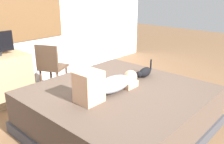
{
  "coord_description": "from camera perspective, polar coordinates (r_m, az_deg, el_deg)",
  "views": [
    {
      "loc": [
        -2.09,
        -1.67,
        1.68
      ],
      "look_at": [
        0.04,
        0.26,
        0.68
      ],
      "focal_mm": 38.8,
      "sensor_mm": 36.0,
      "label": 1
    }
  ],
  "objects": [
    {
      "name": "back_wall_with_window",
      "position": [
        4.47,
        -20.61,
        15.01
      ],
      "size": [
        6.4,
        0.14,
        2.9
      ],
      "color": "silver",
      "rests_on": "ground"
    },
    {
      "name": "cat",
      "position": [
        3.31,
        7.61,
        -0.07
      ],
      "size": [
        0.36,
        0.12,
        0.21
      ],
      "color": "black",
      "rests_on": "bed"
    },
    {
      "name": "cup",
      "position": [
        4.17,
        -23.87,
        5.08
      ],
      "size": [
        0.07,
        0.07,
        0.09
      ],
      "primitive_type": "cylinder",
      "color": "#B23D38",
      "rests_on": "desk"
    },
    {
      "name": "chair_by_desk",
      "position": [
        4.0,
        -14.22,
        1.49
      ],
      "size": [
        0.51,
        0.51,
        0.86
      ],
      "color": "#4C3828",
      "rests_on": "ground"
    },
    {
      "name": "person_lying",
      "position": [
        2.75,
        -1.14,
        -2.92
      ],
      "size": [
        0.94,
        0.28,
        0.34
      ],
      "color": "#8C939E",
      "rests_on": "bed"
    },
    {
      "name": "bed",
      "position": [
        3.02,
        1.56,
        -8.85
      ],
      "size": [
        1.98,
        1.92,
        0.53
      ],
      "color": "#38383D",
      "rests_on": "ground"
    },
    {
      "name": "ground_plane",
      "position": [
        3.16,
        3.14,
        -13.05
      ],
      "size": [
        16.0,
        16.0,
        0.0
      ],
      "primitive_type": "plane",
      "color": "brown"
    }
  ]
}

